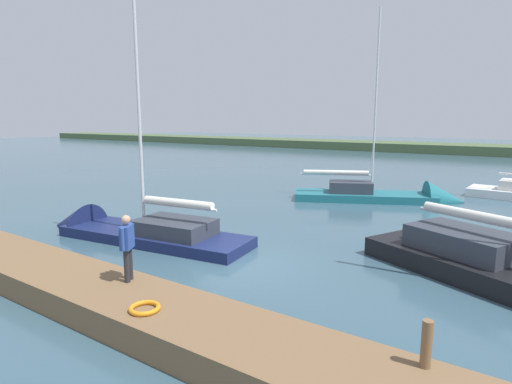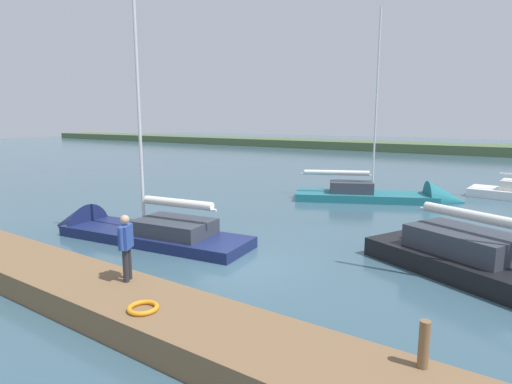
# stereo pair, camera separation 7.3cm
# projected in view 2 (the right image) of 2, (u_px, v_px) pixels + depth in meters

# --- Properties ---
(ground_plane) EXTENTS (200.00, 200.00, 0.00)m
(ground_plane) POSITION_uv_depth(u_px,v_px,m) (242.00, 264.00, 13.39)
(ground_plane) COLOR #385666
(far_shoreline) EXTENTS (180.00, 8.00, 2.40)m
(far_shoreline) POSITION_uv_depth(u_px,v_px,m) (471.00, 154.00, 56.04)
(far_shoreline) COLOR #4C603D
(far_shoreline) RESTS_ON ground_plane
(dock_pier) EXTENTS (18.09, 2.07, 0.65)m
(dock_pier) POSITION_uv_depth(u_px,v_px,m) (128.00, 305.00, 9.67)
(dock_pier) COLOR brown
(dock_pier) RESTS_ON ground_plane
(mooring_post_near) EXTENTS (0.17, 0.17, 0.80)m
(mooring_post_near) POSITION_uv_depth(u_px,v_px,m) (424.00, 344.00, 6.63)
(mooring_post_near) COLOR brown
(mooring_post_near) RESTS_ON dock_pier
(life_ring_buoy) EXTENTS (0.66, 0.66, 0.10)m
(life_ring_buoy) POSITION_uv_depth(u_px,v_px,m) (143.00, 308.00, 8.70)
(life_ring_buoy) COLOR orange
(life_ring_buoy) RESTS_ON dock_pier
(sailboat_outer_mooring) EXTENTS (9.40, 6.02, 11.52)m
(sailboat_outer_mooring) POSITION_uv_depth(u_px,v_px,m) (395.00, 199.00, 23.58)
(sailboat_outer_mooring) COLOR #1E6B75
(sailboat_outer_mooring) RESTS_ON ground_plane
(sailboat_inner_slip) EXTENTS (9.44, 3.39, 10.61)m
(sailboat_inner_slip) POSITION_uv_depth(u_px,v_px,m) (124.00, 233.00, 16.52)
(sailboat_inner_slip) COLOR navy
(sailboat_inner_slip) RESTS_ON ground_plane
(person_on_dock) EXTENTS (0.41, 0.56, 1.65)m
(person_on_dock) POSITION_uv_depth(u_px,v_px,m) (126.00, 243.00, 10.15)
(person_on_dock) COLOR #28282D
(person_on_dock) RESTS_ON dock_pier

